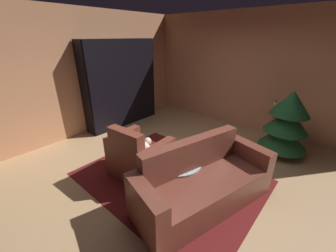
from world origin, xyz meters
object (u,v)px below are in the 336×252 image
at_px(couch_red, 202,184).
at_px(decorated_tree, 287,123).
at_px(armchair_red, 139,159).
at_px(coffee_table, 176,162).
at_px(book_stack_on_table, 177,158).
at_px(bookshelf_unit, 126,84).
at_px(bottle_on_table, 165,150).

height_order(couch_red, decorated_tree, decorated_tree).
bearing_deg(armchair_red, coffee_table, 19.75).
xyz_separation_m(coffee_table, book_stack_on_table, (0.02, 0.00, 0.08)).
height_order(bookshelf_unit, armchair_red, bookshelf_unit).
relative_size(armchair_red, bottle_on_table, 3.89).
height_order(armchair_red, book_stack_on_table, armchair_red).
bearing_deg(bottle_on_table, bookshelf_unit, 153.35).
relative_size(book_stack_on_table, bottle_on_table, 0.89).
xyz_separation_m(bookshelf_unit, couch_red, (3.16, -1.26, -0.72)).
distance_m(bottle_on_table, decorated_tree, 2.45).
height_order(book_stack_on_table, bottle_on_table, bottle_on_table).
relative_size(coffee_table, decorated_tree, 0.62).
relative_size(coffee_table, bottle_on_table, 3.21).
distance_m(armchair_red, decorated_tree, 2.85).
distance_m(bookshelf_unit, bottle_on_table, 2.77).
height_order(coffee_table, book_stack_on_table, book_stack_on_table).
bearing_deg(decorated_tree, couch_red, -102.16).
xyz_separation_m(bookshelf_unit, bottle_on_table, (2.44, -1.22, -0.47)).
height_order(bookshelf_unit, decorated_tree, bookshelf_unit).
bearing_deg(coffee_table, decorated_tree, 65.34).
bearing_deg(bookshelf_unit, book_stack_on_table, -24.41).
bearing_deg(couch_red, coffee_table, 174.90).
xyz_separation_m(bookshelf_unit, book_stack_on_table, (2.67, -1.21, -0.52)).
relative_size(armchair_red, book_stack_on_table, 4.37).
bearing_deg(couch_red, decorated_tree, 77.84).
bearing_deg(armchair_red, bottle_on_table, 28.66).
height_order(armchair_red, coffee_table, armchair_red).
bearing_deg(decorated_tree, armchair_red, -123.97).
bearing_deg(book_stack_on_table, coffee_table, -166.59).
relative_size(couch_red, bottle_on_table, 8.50).
xyz_separation_m(bookshelf_unit, armchair_red, (2.05, -1.43, -0.70)).
bearing_deg(decorated_tree, book_stack_on_table, -114.31).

